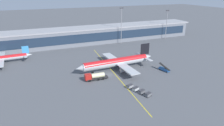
# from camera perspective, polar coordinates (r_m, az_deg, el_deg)

# --- Properties ---
(ground_plane) EXTENTS (700.00, 700.00, 0.00)m
(ground_plane) POSITION_cam_1_polar(r_m,az_deg,el_deg) (98.88, -1.01, -3.27)
(ground_plane) COLOR #515459
(apron_lead_in_line) EXTENTS (6.39, 79.79, 0.01)m
(apron_lead_in_line) POSITION_cam_1_polar(r_m,az_deg,el_deg) (101.75, 0.32, -2.56)
(apron_lead_in_line) COLOR yellow
(apron_lead_in_line) RESTS_ON ground_plane
(terminal_building) EXTENTS (206.93, 18.24, 12.01)m
(terminal_building) POSITION_cam_1_polar(r_m,az_deg,el_deg) (152.56, -12.34, 7.23)
(terminal_building) COLOR slate
(terminal_building) RESTS_ON ground_plane
(main_airliner) EXTENTS (43.38, 34.28, 11.73)m
(main_airliner) POSITION_cam_1_polar(r_m,az_deg,el_deg) (104.22, 1.32, 0.26)
(main_airliner) COLOR #B2B7BC
(main_airliner) RESTS_ON ground_plane
(fuel_tanker) EXTENTS (10.89, 3.02, 3.25)m
(fuel_tanker) POSITION_cam_1_polar(r_m,az_deg,el_deg) (92.89, -4.87, -3.81)
(fuel_tanker) COLOR #232326
(fuel_tanker) RESTS_ON ground_plane
(belt_loader) EXTENTS (3.25, 7.02, 3.49)m
(belt_loader) POSITION_cam_1_polar(r_m,az_deg,el_deg) (106.18, 14.57, -1.67)
(belt_loader) COLOR #285B9E
(belt_loader) RESTS_ON ground_plane
(baggage_cart_0) EXTENTS (3.01, 2.35, 1.48)m
(baggage_cart_0) POSITION_cam_1_polar(r_m,az_deg,el_deg) (80.83, 10.16, -8.77)
(baggage_cart_0) COLOR #595B60
(baggage_cart_0) RESTS_ON ground_plane
(baggage_cart_1) EXTENTS (3.01, 2.35, 1.48)m
(baggage_cart_1) POSITION_cam_1_polar(r_m,az_deg,el_deg) (82.52, 8.40, -8.01)
(baggage_cart_1) COLOR #595B60
(baggage_cart_1) RESTS_ON ground_plane
(baggage_cart_2) EXTENTS (3.01, 2.35, 1.48)m
(baggage_cart_2) POSITION_cam_1_polar(r_m,az_deg,el_deg) (84.30, 6.71, -7.27)
(baggage_cart_2) COLOR #B2B7BC
(baggage_cart_2) RESTS_ON ground_plane
(baggage_cart_3) EXTENTS (3.01, 2.35, 1.48)m
(baggage_cart_3) POSITION_cam_1_polar(r_m,az_deg,el_deg) (86.17, 5.10, -6.56)
(baggage_cart_3) COLOR gray
(baggage_cart_3) RESTS_ON ground_plane
(apron_light_mast_0) EXTENTS (2.80, 0.50, 26.62)m
(apron_light_mast_0) POSITION_cam_1_polar(r_m,az_deg,el_deg) (150.83, 2.66, 11.14)
(apron_light_mast_0) COLOR gray
(apron_light_mast_0) RESTS_ON ground_plane
(apron_light_mast_1) EXTENTS (2.80, 0.50, 23.30)m
(apron_light_mast_1) POSITION_cam_1_polar(r_m,az_deg,el_deg) (172.22, 15.19, 11.06)
(apron_light_mast_1) COLOR gray
(apron_light_mast_1) RESTS_ON ground_plane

